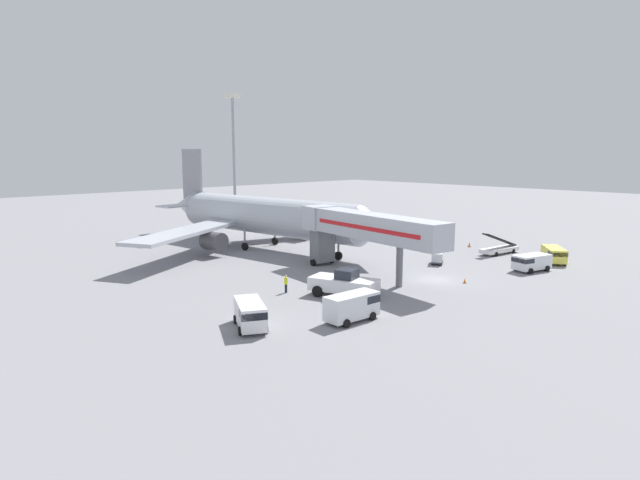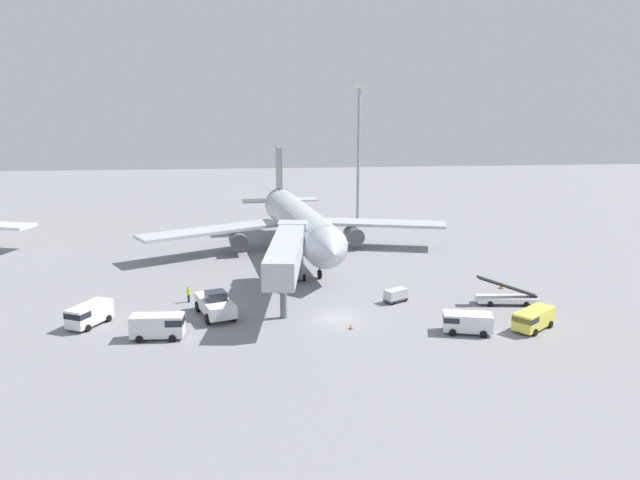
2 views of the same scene
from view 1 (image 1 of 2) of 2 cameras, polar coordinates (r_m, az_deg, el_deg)
The scene contains 14 objects.
ground_plane at distance 59.36m, azimuth 12.31°, elevation -4.16°, with size 300.00×300.00×0.00m, color gray.
airplane_at_gate at distance 76.70m, azimuth -6.19°, elevation 2.61°, with size 45.35×41.88×14.21m.
jet_bridge at distance 58.96m, azimuth 4.47°, elevation 1.33°, with size 6.09×21.47×7.21m.
pushback_tug at distance 51.05m, azimuth 2.60°, elevation -4.71°, with size 4.63×7.04×2.71m.
belt_loader_truck at distance 76.31m, azimuth 18.71°, elevation -0.85°, with size 6.58×2.76×3.09m.
service_van_outer_right at distance 66.48m, azimuth 21.73°, elevation -2.19°, with size 4.92×3.22×1.92m.
service_van_mid_left at distance 43.92m, azimuth 3.57°, elevation -7.03°, with size 4.88×2.36×2.28m.
service_van_mid_right at distance 42.31m, azimuth -7.50°, elevation -7.86°, with size 3.94×5.11×2.12m.
service_van_mid_center at distance 72.56m, azimuth 23.86°, elevation -1.39°, with size 5.14×4.59×1.93m.
baggage_cart_near_left at distance 67.45m, azimuth 12.51°, elevation -1.84°, with size 2.89×2.43×1.44m.
ground_crew_worker_foreground at distance 52.50m, azimuth -3.69°, elevation -4.67°, with size 0.46×0.46×1.79m.
safety_cone_alpha at distance 58.42m, azimuth 15.29°, elevation -4.24°, with size 0.33×0.33×0.51m.
safety_cone_bravo at distance 80.60m, azimuth 15.76°, elevation -0.48°, with size 0.46×0.46×0.70m.
apron_light_mast at distance 105.20m, azimuth -9.30°, elevation 11.30°, with size 2.40×2.40×24.91m.
Camera 1 is at (-48.03, -32.06, 13.73)m, focal length 29.77 mm.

